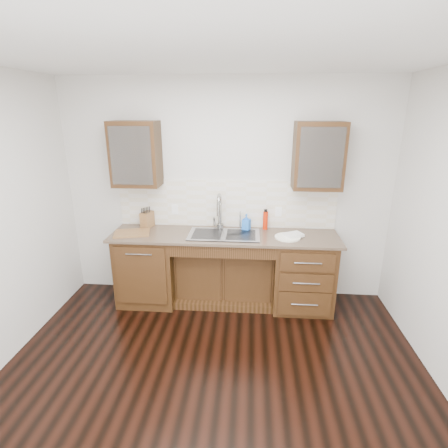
# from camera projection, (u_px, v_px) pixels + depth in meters

# --- Properties ---
(ground) EXTENTS (4.00, 3.50, 0.10)m
(ground) POSITION_uv_depth(u_px,v_px,m) (211.00, 391.00, 3.10)
(ground) COLOR black
(ceiling) EXTENTS (4.00, 3.50, 0.10)m
(ceiling) POSITION_uv_depth(u_px,v_px,m) (206.00, 40.00, 2.21)
(ceiling) COLOR white
(ceiling) RESTS_ON wall_back
(wall_back) EXTENTS (4.00, 0.10, 2.70)m
(wall_back) POSITION_uv_depth(u_px,v_px,m) (227.00, 191.00, 4.36)
(wall_back) COLOR beige
(wall_back) RESTS_ON ground
(base_cabinet_left) EXTENTS (0.70, 0.62, 0.88)m
(base_cabinet_left) POSITION_uv_depth(u_px,v_px,m) (149.00, 267.00, 4.38)
(base_cabinet_left) COLOR #593014
(base_cabinet_left) RESTS_ON ground
(base_cabinet_center) EXTENTS (1.20, 0.44, 0.70)m
(base_cabinet_center) POSITION_uv_depth(u_px,v_px,m) (225.00, 273.00, 4.42)
(base_cabinet_center) COLOR #593014
(base_cabinet_center) RESTS_ON ground
(base_cabinet_right) EXTENTS (0.70, 0.62, 0.88)m
(base_cabinet_right) POSITION_uv_depth(u_px,v_px,m) (302.00, 273.00, 4.23)
(base_cabinet_right) COLOR #593014
(base_cabinet_right) RESTS_ON ground
(countertop) EXTENTS (2.70, 0.65, 0.03)m
(countertop) POSITION_uv_depth(u_px,v_px,m) (224.00, 236.00, 4.15)
(countertop) COLOR #84705B
(countertop) RESTS_ON base_cabinet_left
(backsplash) EXTENTS (2.70, 0.02, 0.59)m
(backsplash) POSITION_uv_depth(u_px,v_px,m) (226.00, 204.00, 4.35)
(backsplash) COLOR beige
(backsplash) RESTS_ON wall_back
(sink) EXTENTS (0.84, 0.46, 0.19)m
(sink) POSITION_uv_depth(u_px,v_px,m) (224.00, 242.00, 4.16)
(sink) COLOR #9E9EA5
(sink) RESTS_ON countertop
(faucet) EXTENTS (0.04, 0.04, 0.40)m
(faucet) POSITION_uv_depth(u_px,v_px,m) (220.00, 213.00, 4.29)
(faucet) COLOR #999993
(faucet) RESTS_ON countertop
(filter_tap) EXTENTS (0.02, 0.02, 0.24)m
(filter_tap) POSITION_uv_depth(u_px,v_px,m) (240.00, 220.00, 4.30)
(filter_tap) COLOR #999993
(filter_tap) RESTS_ON countertop
(upper_cabinet_left) EXTENTS (0.55, 0.34, 0.75)m
(upper_cabinet_left) POSITION_uv_depth(u_px,v_px,m) (136.00, 154.00, 4.08)
(upper_cabinet_left) COLOR #593014
(upper_cabinet_left) RESTS_ON wall_back
(upper_cabinet_right) EXTENTS (0.55, 0.34, 0.75)m
(upper_cabinet_right) POSITION_uv_depth(u_px,v_px,m) (318.00, 156.00, 3.92)
(upper_cabinet_right) COLOR #593014
(upper_cabinet_right) RESTS_ON wall_back
(outlet_left) EXTENTS (0.08, 0.01, 0.12)m
(outlet_left) POSITION_uv_depth(u_px,v_px,m) (175.00, 209.00, 4.41)
(outlet_left) COLOR white
(outlet_left) RESTS_ON backsplash
(outlet_right) EXTENTS (0.08, 0.01, 0.12)m
(outlet_right) POSITION_uv_depth(u_px,v_px,m) (278.00, 212.00, 4.31)
(outlet_right) COLOR white
(outlet_right) RESTS_ON backsplash
(soap_bottle) EXTENTS (0.12, 0.12, 0.20)m
(soap_bottle) POSITION_uv_depth(u_px,v_px,m) (246.00, 222.00, 4.27)
(soap_bottle) COLOR blue
(soap_bottle) RESTS_ON countertop
(water_bottle) EXTENTS (0.07, 0.07, 0.22)m
(water_bottle) POSITION_uv_depth(u_px,v_px,m) (265.00, 220.00, 4.29)
(water_bottle) COLOR red
(water_bottle) RESTS_ON countertop
(plate) EXTENTS (0.30, 0.30, 0.02)m
(plate) POSITION_uv_depth(u_px,v_px,m) (288.00, 237.00, 4.03)
(plate) COLOR white
(plate) RESTS_ON countertop
(dish_towel) EXTENTS (0.25, 0.23, 0.03)m
(dish_towel) POSITION_uv_depth(u_px,v_px,m) (293.00, 235.00, 4.04)
(dish_towel) COLOR silver
(dish_towel) RESTS_ON plate
(knife_block) EXTENTS (0.15, 0.20, 0.19)m
(knife_block) POSITION_uv_depth(u_px,v_px,m) (147.00, 219.00, 4.39)
(knife_block) COLOR #A06D33
(knife_block) RESTS_ON countertop
(cutting_board) EXTENTS (0.46, 0.37, 0.02)m
(cutting_board) POSITION_uv_depth(u_px,v_px,m) (132.00, 233.00, 4.17)
(cutting_board) COLOR olive
(cutting_board) RESTS_ON countertop
(cup_left_a) EXTENTS (0.16, 0.16, 0.10)m
(cup_left_a) POSITION_uv_depth(u_px,v_px,m) (125.00, 158.00, 4.11)
(cup_left_a) COLOR white
(cup_left_a) RESTS_ON upper_cabinet_left
(cup_left_b) EXTENTS (0.14, 0.14, 0.10)m
(cup_left_b) POSITION_uv_depth(u_px,v_px,m) (148.00, 159.00, 4.09)
(cup_left_b) COLOR silver
(cup_left_b) RESTS_ON upper_cabinet_left
(cup_right_a) EXTENTS (0.11, 0.11, 0.09)m
(cup_right_a) POSITION_uv_depth(u_px,v_px,m) (304.00, 161.00, 3.95)
(cup_right_a) COLOR white
(cup_right_a) RESTS_ON upper_cabinet_right
(cup_right_b) EXTENTS (0.09, 0.09, 0.08)m
(cup_right_b) POSITION_uv_depth(u_px,v_px,m) (330.00, 161.00, 3.93)
(cup_right_b) COLOR white
(cup_right_b) RESTS_ON upper_cabinet_right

